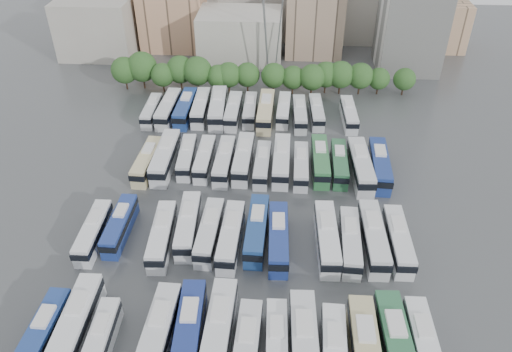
# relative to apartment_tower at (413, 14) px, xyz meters

# --- Properties ---
(ground) EXTENTS (220.00, 220.00, 0.00)m
(ground) POSITION_rel_apartment_tower_xyz_m (-34.00, -58.00, -13.00)
(ground) COLOR #424447
(ground) RESTS_ON ground
(tree_line) EXTENTS (66.28, 7.69, 8.40)m
(tree_line) POSITION_rel_apartment_tower_xyz_m (-36.82, -15.84, -8.63)
(tree_line) COLOR black
(tree_line) RESTS_ON ground
(city_buildings) EXTENTS (102.00, 35.00, 20.00)m
(city_buildings) POSITION_rel_apartment_tower_xyz_m (-41.46, 13.86, -5.13)
(city_buildings) COLOR #9E998E
(city_buildings) RESTS_ON ground
(apartment_tower) EXTENTS (14.00, 14.00, 26.00)m
(apartment_tower) POSITION_rel_apartment_tower_xyz_m (0.00, 0.00, 0.00)
(apartment_tower) COLOR silver
(apartment_tower) RESTS_ON ground
(bus_r0_s0) EXTENTS (3.03, 12.23, 3.81)m
(bus_r0_s0) POSITION_rel_apartment_tower_xyz_m (-55.46, -82.74, -11.13)
(bus_r0_s0) COLOR navy
(bus_r0_s0) RESTS_ON ground
(bus_r0_s1) EXTENTS (3.03, 13.29, 4.16)m
(bus_r0_s1) POSITION_rel_apartment_tower_xyz_m (-52.12, -81.06, -10.96)
(bus_r0_s1) COLOR silver
(bus_r0_s1) RESTS_ON ground
(bus_r0_s2) EXTENTS (2.61, 10.91, 3.41)m
(bus_r0_s2) POSITION_rel_apartment_tower_xyz_m (-48.78, -82.90, -11.33)
(bus_r0_s2) COLOR silver
(bus_r0_s2) RESTS_ON ground
(bus_r0_s4) EXTENTS (3.33, 13.22, 4.12)m
(bus_r0_s4) POSITION_rel_apartment_tower_xyz_m (-42.34, -81.90, -10.98)
(bus_r0_s4) COLOR silver
(bus_r0_s4) RESTS_ON ground
(bus_r0_s5) EXTENTS (3.43, 13.19, 4.10)m
(bus_r0_s5) POSITION_rel_apartment_tower_xyz_m (-38.93, -81.16, -10.99)
(bus_r0_s5) COLOR navy
(bus_r0_s5) RESTS_ON ground
(bus_r0_s6) EXTENTS (3.28, 13.44, 4.19)m
(bus_r0_s6) POSITION_rel_apartment_tower_xyz_m (-35.56, -80.96, -10.94)
(bus_r0_s6) COLOR silver
(bus_r0_s6) RESTS_ON ground
(bus_r0_s7) EXTENTS (3.11, 12.38, 3.86)m
(bus_r0_s7) POSITION_rel_apartment_tower_xyz_m (-32.23, -83.24, -11.11)
(bus_r0_s7) COLOR silver
(bus_r0_s7) RESTS_ON ground
(bus_r0_s8) EXTENTS (2.77, 11.35, 3.54)m
(bus_r0_s8) POSITION_rel_apartment_tower_xyz_m (-28.92, -82.24, -11.26)
(bus_r0_s8) COLOR white
(bus_r0_s8) RESTS_ON ground
(bus_r0_s9) EXTENTS (3.40, 13.71, 4.27)m
(bus_r0_s9) POSITION_rel_apartment_tower_xyz_m (-25.87, -82.43, -10.90)
(bus_r0_s9) COLOR silver
(bus_r0_s9) RESTS_ON ground
(bus_r0_s11) EXTENTS (2.98, 13.45, 4.22)m
(bus_r0_s11) POSITION_rel_apartment_tower_xyz_m (-19.23, -82.72, -10.93)
(bus_r0_s11) COLOR #C0B584
(bus_r0_s11) RESTS_ON ground
(bus_r0_s12) EXTENTS (3.40, 13.67, 4.26)m
(bus_r0_s12) POSITION_rel_apartment_tower_xyz_m (-15.75, -81.86, -10.91)
(bus_r0_s12) COLOR #2D6943
(bus_r0_s12) RESTS_ON ground
(bus_r0_s13) EXTENTS (2.71, 12.05, 3.77)m
(bus_r0_s13) POSITION_rel_apartment_tower_xyz_m (-12.64, -81.47, -11.15)
(bus_r0_s13) COLOR white
(bus_r0_s13) RESTS_ON ground
(bus_r1_s0) EXTENTS (2.61, 11.41, 3.57)m
(bus_r1_s0) POSITION_rel_apartment_tower_xyz_m (-55.38, -64.96, -11.25)
(bus_r1_s0) COLOR silver
(bus_r1_s0) RESTS_ON ground
(bus_r1_s1) EXTENTS (2.66, 11.34, 3.55)m
(bus_r1_s1) POSITION_rel_apartment_tower_xyz_m (-52.05, -63.31, -11.26)
(bus_r1_s1) COLOR navy
(bus_r1_s1) RESTS_ON ground
(bus_r1_s3) EXTENTS (3.24, 12.23, 3.80)m
(bus_r1_s3) POSITION_rel_apartment_tower_xyz_m (-45.47, -65.25, -11.13)
(bus_r1_s3) COLOR silver
(bus_r1_s3) RESTS_ON ground
(bus_r1_s4) EXTENTS (3.25, 12.32, 3.83)m
(bus_r1_s4) POSITION_rel_apartment_tower_xyz_m (-42.19, -62.86, -11.12)
(bus_r1_s4) COLOR silver
(bus_r1_s4) RESTS_ON ground
(bus_r1_s5) EXTENTS (3.09, 12.04, 3.75)m
(bus_r1_s5) POSITION_rel_apartment_tower_xyz_m (-38.91, -64.03, -11.16)
(bus_r1_s5) COLOR silver
(bus_r1_s5) RESTS_ON ground
(bus_r1_s6) EXTENTS (3.16, 12.44, 3.87)m
(bus_r1_s6) POSITION_rel_apartment_tower_xyz_m (-35.79, -64.83, -11.10)
(bus_r1_s6) COLOR silver
(bus_r1_s6) RESTS_ON ground
(bus_r1_s7) EXTENTS (3.14, 12.67, 3.95)m
(bus_r1_s7) POSITION_rel_apartment_tower_xyz_m (-32.25, -63.31, -11.06)
(bus_r1_s7) COLOR navy
(bus_r1_s7) RESTS_ON ground
(bus_r1_s8) EXTENTS (3.05, 12.58, 3.93)m
(bus_r1_s8) POSITION_rel_apartment_tower_xyz_m (-29.13, -64.83, -11.07)
(bus_r1_s8) COLOR navy
(bus_r1_s8) RESTS_ON ground
(bus_r1_s10) EXTENTS (3.20, 12.91, 4.03)m
(bus_r1_s10) POSITION_rel_apartment_tower_xyz_m (-22.37, -64.47, -11.02)
(bus_r1_s10) COLOR silver
(bus_r1_s10) RESTS_ON ground
(bus_r1_s11) EXTENTS (3.07, 12.01, 3.74)m
(bus_r1_s11) POSITION_rel_apartment_tower_xyz_m (-19.19, -64.91, -11.16)
(bus_r1_s11) COLOR silver
(bus_r1_s11) RESTS_ON ground
(bus_r1_s12) EXTENTS (3.07, 13.13, 4.11)m
(bus_r1_s12) POSITION_rel_apartment_tower_xyz_m (-15.92, -64.06, -10.98)
(bus_r1_s12) COLOR silver
(bus_r1_s12) RESTS_ON ground
(bus_r1_s13) EXTENTS (2.72, 12.15, 3.81)m
(bus_r1_s13) POSITION_rel_apartment_tower_xyz_m (-12.50, -64.26, -11.13)
(bus_r1_s13) COLOR silver
(bus_r1_s13) RESTS_ON ground
(bus_r2_s1) EXTENTS (3.19, 11.97, 3.72)m
(bus_r2_s1) POSITION_rel_apartment_tower_xyz_m (-51.96, -46.86, -11.17)
(bus_r2_s1) COLOR beige
(bus_r2_s1) RESTS_ON ground
(bus_r2_s2) EXTENTS (3.03, 13.49, 4.23)m
(bus_r2_s2) POSITION_rel_apartment_tower_xyz_m (-49.03, -45.77, -10.92)
(bus_r2_s2) COLOR silver
(bus_r2_s2) RESTS_ON ground
(bus_r2_s3) EXTENTS (2.94, 11.18, 3.48)m
(bus_r2_s3) POSITION_rel_apartment_tower_xyz_m (-45.48, -45.02, -11.29)
(bus_r2_s3) COLOR silver
(bus_r2_s3) RESTS_ON ground
(bus_r2_s4) EXTENTS (2.61, 11.37, 3.56)m
(bus_r2_s4) POSITION_rel_apartment_tower_xyz_m (-42.29, -45.41, -11.25)
(bus_r2_s4) COLOR silver
(bus_r2_s4) RESTS_ON ground
(bus_r2_s5) EXTENTS (2.95, 12.13, 3.78)m
(bus_r2_s5) POSITION_rel_apartment_tower_xyz_m (-38.82, -46.11, -11.14)
(bus_r2_s5) COLOR silver
(bus_r2_s5) RESTS_ON ground
(bus_r2_s6) EXTENTS (3.11, 12.70, 3.96)m
(bus_r2_s6) POSITION_rel_apartment_tower_xyz_m (-35.61, -45.25, -11.06)
(bus_r2_s6) COLOR silver
(bus_r2_s6) RESTS_ON ground
(bus_r2_s7) EXTENTS (2.73, 11.20, 3.49)m
(bus_r2_s7) POSITION_rel_apartment_tower_xyz_m (-32.28, -46.55, -11.28)
(bus_r2_s7) COLOR silver
(bus_r2_s7) RESTS_ON ground
(bus_r2_s8) EXTENTS (3.02, 12.85, 4.02)m
(bus_r2_s8) POSITION_rel_apartment_tower_xyz_m (-29.05, -45.53, -11.03)
(bus_r2_s8) COLOR silver
(bus_r2_s8) RESTS_ON ground
(bus_r2_s9) EXTENTS (2.63, 11.31, 3.54)m
(bus_r2_s9) POSITION_rel_apartment_tower_xyz_m (-25.75, -46.61, -11.26)
(bus_r2_s9) COLOR silver
(bus_r2_s9) RESTS_ON ground
(bus_r2_s10) EXTENTS (2.83, 12.48, 3.91)m
(bus_r2_s10) POSITION_rel_apartment_tower_xyz_m (-22.42, -45.09, -11.08)
(bus_r2_s10) COLOR #31733F
(bus_r2_s10) RESTS_ON ground
(bus_r2_s11) EXTENTS (2.79, 11.62, 3.63)m
(bus_r2_s11) POSITION_rel_apartment_tower_xyz_m (-19.21, -45.55, -11.22)
(bus_r2_s11) COLOR #2A633C
(bus_r2_s11) RESTS_ON ground
(bus_r2_s12) EXTENTS (3.50, 13.57, 4.22)m
(bus_r2_s12) POSITION_rel_apartment_tower_xyz_m (-15.76, -46.52, -10.93)
(bus_r2_s12) COLOR silver
(bus_r2_s12) RESTS_ON ground
(bus_r2_s13) EXTENTS (3.38, 13.14, 4.09)m
(bus_r2_s13) POSITION_rel_apartment_tower_xyz_m (-12.50, -45.98, -10.99)
(bus_r2_s13) COLOR navy
(bus_r2_s13) RESTS_ON ground
(bus_r3_s0) EXTENTS (2.38, 10.78, 3.38)m
(bus_r3_s0) POSITION_rel_apartment_tower_xyz_m (-55.41, -28.71, -11.34)
(bus_r3_s0) COLOR silver
(bus_r3_s0) RESTS_ON ground
(bus_r3_s1) EXTENTS (3.27, 12.78, 3.98)m
(bus_r3_s1) POSITION_rel_apartment_tower_xyz_m (-52.11, -28.14, -11.05)
(bus_r3_s1) COLOR silver
(bus_r3_s1) RESTS_ON ground
(bus_r3_s2) EXTENTS (3.09, 12.79, 3.99)m
(bus_r3_s2) POSITION_rel_apartment_tower_xyz_m (-48.72, -27.77, -11.04)
(bus_r3_s2) COLOR navy
(bus_r3_s2) RESTS_ON ground
(bus_r3_s3) EXTENTS (2.92, 12.45, 3.89)m
(bus_r3_s3) POSITION_rel_apartment_tower_xyz_m (-45.68, -27.18, -11.09)
(bus_r3_s3) COLOR silver
(bus_r3_s3) RESTS_ON ground
(bus_r3_s4) EXTENTS (3.59, 13.67, 4.25)m
(bus_r3_s4) POSITION_rel_apartment_tower_xyz_m (-42.18, -27.48, -10.91)
(bus_r3_s4) COLOR silver
(bus_r3_s4) RESTS_ON ground
(bus_r3_s5) EXTENTS (2.76, 11.94, 3.73)m
(bus_r3_s5) POSITION_rel_apartment_tower_xyz_m (-39.01, -28.10, -11.17)
(bus_r3_s5) COLOR silver
(bus_r3_s5) RESTS_ON ground
(bus_r3_s6) EXTENTS (2.44, 11.03, 3.46)m
(bus_r3_s6) POSITION_rel_apartment_tower_xyz_m (-35.70, -27.22, -11.30)
(bus_r3_s6) COLOR silver
(bus_r3_s6) RESTS_ON ground
(bus_r3_s7) EXTENTS (3.25, 13.40, 4.18)m
(bus_r3_s7) POSITION_rel_apartment_tower_xyz_m (-32.50, -28.20, -10.95)
(bus_r3_s7) COLOR beige
(bus_r3_s7) RESTS_ON ground
(bus_r3_s8) EXTENTS (2.92, 11.24, 3.50)m
(bus_r3_s8) POSITION_rel_apartment_tower_xyz_m (-28.94, -26.86, -11.28)
(bus_r3_s8) COLOR silver
(bus_r3_s8) RESTS_ON ground
(bus_r3_s9) EXTENTS (2.86, 11.54, 3.60)m
(bus_r3_s9) POSITION_rel_apartment_tower_xyz_m (-25.74, -28.44, -11.23)
(bus_r3_s9) COLOR silver
(bus_r3_s9) RESTS_ON ground
(bus_r3_s10) EXTENTS (2.94, 11.17, 3.47)m
(bus_r3_s10) POSITION_rel_apartment_tower_xyz_m (-22.36, -27.34, -11.29)
(bus_r3_s10) COLOR silver
(bus_r3_s10) RESTS_ON ground
(bus_r3_s12) EXTENTS (2.82, 11.36, 3.54)m
(bus_r3_s12) POSITION_rel_apartment_tower_xyz_m (-15.98, -27.98, -11.26)
(bus_r3_s12) COLOR silver
(bus_r3_s12) RESTS_ON ground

